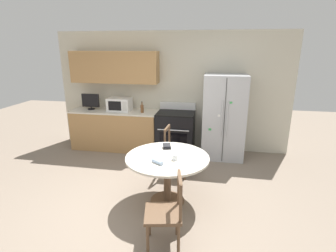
# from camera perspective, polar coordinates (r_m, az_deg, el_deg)

# --- Properties ---
(ground_plane) EXTENTS (14.00, 14.00, 0.00)m
(ground_plane) POSITION_cam_1_polar(r_m,az_deg,el_deg) (3.99, -6.12, -17.94)
(ground_plane) COLOR gray
(back_wall) EXTENTS (5.20, 0.44, 2.60)m
(back_wall) POSITION_cam_1_polar(r_m,az_deg,el_deg) (5.92, -2.39, 8.78)
(back_wall) COLOR beige
(back_wall) RESTS_ON ground_plane
(kitchen_counter) EXTENTS (1.98, 0.64, 0.90)m
(kitchen_counter) POSITION_cam_1_polar(r_m,az_deg,el_deg) (6.12, -11.32, -0.72)
(kitchen_counter) COLOR #AD7F4C
(kitchen_counter) RESTS_ON ground_plane
(refrigerator) EXTENTS (0.86, 0.71, 1.74)m
(refrigerator) POSITION_cam_1_polar(r_m,az_deg,el_deg) (5.55, 12.06, 1.93)
(refrigerator) COLOR #B2B5BA
(refrigerator) RESTS_ON ground_plane
(oven_range) EXTENTS (0.80, 0.68, 1.08)m
(oven_range) POSITION_cam_1_polar(r_m,az_deg,el_deg) (5.74, 1.66, -1.40)
(oven_range) COLOR black
(oven_range) RESTS_ON ground_plane
(microwave) EXTENTS (0.50, 0.37, 0.29)m
(microwave) POSITION_cam_1_polar(r_m,az_deg,el_deg) (5.94, -10.48, 4.69)
(microwave) COLOR white
(microwave) RESTS_ON kitchen_counter
(countertop_tv) EXTENTS (0.40, 0.16, 0.36)m
(countertop_tv) POSITION_cam_1_polar(r_m,az_deg,el_deg) (6.19, -16.51, 5.23)
(countertop_tv) COLOR black
(countertop_tv) RESTS_ON kitchen_counter
(counter_bottle) EXTENTS (0.07, 0.07, 0.24)m
(counter_bottle) POSITION_cam_1_polar(r_m,az_deg,el_deg) (5.68, -5.66, 3.82)
(counter_bottle) COLOR brown
(counter_bottle) RESTS_ON kitchen_counter
(dining_table) EXTENTS (1.22, 1.22, 0.74)m
(dining_table) POSITION_cam_1_polar(r_m,az_deg,el_deg) (3.88, -0.14, -8.57)
(dining_table) COLOR beige
(dining_table) RESTS_ON ground_plane
(dining_chair_near) EXTENTS (0.49, 0.49, 0.90)m
(dining_chair_near) POSITION_cam_1_polar(r_m,az_deg,el_deg) (3.18, -0.54, -18.45)
(dining_chair_near) COLOR brown
(dining_chair_near) RESTS_ON ground_plane
(dining_chair_far) EXTENTS (0.44, 0.44, 0.90)m
(dining_chair_far) POSITION_cam_1_polar(r_m,az_deg,el_deg) (4.78, 1.68, -5.70)
(dining_chair_far) COLOR brown
(dining_chair_far) RESTS_ON ground_plane
(candle_glass) EXTENTS (0.08, 0.08, 0.08)m
(candle_glass) POSITION_cam_1_polar(r_m,az_deg,el_deg) (3.71, 1.51, -6.85)
(candle_glass) COLOR silver
(candle_glass) RESTS_ON dining_table
(folded_napkin) EXTENTS (0.18, 0.14, 0.05)m
(folded_napkin) POSITION_cam_1_polar(r_m,az_deg,el_deg) (3.59, -2.32, -7.81)
(folded_napkin) COLOR #A3BCDB
(folded_napkin) RESTS_ON dining_table
(wallet) EXTENTS (0.15, 0.15, 0.07)m
(wallet) POSITION_cam_1_polar(r_m,az_deg,el_deg) (4.11, -0.26, -4.50)
(wallet) COLOR black
(wallet) RESTS_ON dining_table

